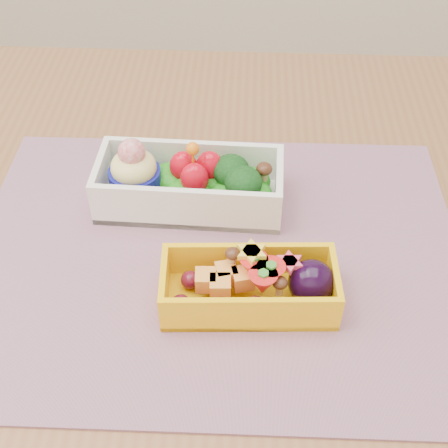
{
  "coord_description": "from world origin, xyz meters",
  "views": [
    {
      "loc": [
        0.05,
        -0.4,
        1.19
      ],
      "look_at": [
        0.03,
        0.01,
        0.79
      ],
      "focal_mm": 49.41,
      "sensor_mm": 36.0,
      "label": 1
    }
  ],
  "objects_px": {
    "placemat": "(216,256)",
    "bento_white": "(189,183)",
    "bento_yellow": "(253,285)",
    "table": "(200,319)"
  },
  "relations": [
    {
      "from": "placemat",
      "to": "bento_white",
      "type": "xyz_separation_m",
      "value": [
        -0.03,
        0.07,
        0.03
      ]
    },
    {
      "from": "placemat",
      "to": "bento_white",
      "type": "bearing_deg",
      "value": 113.36
    },
    {
      "from": "bento_white",
      "to": "placemat",
      "type": "bearing_deg",
      "value": -64.92
    },
    {
      "from": "placemat",
      "to": "bento_yellow",
      "type": "height_order",
      "value": "bento_yellow"
    },
    {
      "from": "table",
      "to": "bento_white",
      "type": "height_order",
      "value": "bento_white"
    },
    {
      "from": "bento_white",
      "to": "bento_yellow",
      "type": "xyz_separation_m",
      "value": [
        0.07,
        -0.13,
        -0.0
      ]
    },
    {
      "from": "table",
      "to": "placemat",
      "type": "xyz_separation_m",
      "value": [
        0.02,
        0.0,
        0.1
      ]
    },
    {
      "from": "table",
      "to": "bento_white",
      "type": "distance_m",
      "value": 0.15
    },
    {
      "from": "bento_white",
      "to": "bento_yellow",
      "type": "distance_m",
      "value": 0.15
    },
    {
      "from": "table",
      "to": "bento_yellow",
      "type": "distance_m",
      "value": 0.15
    }
  ]
}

